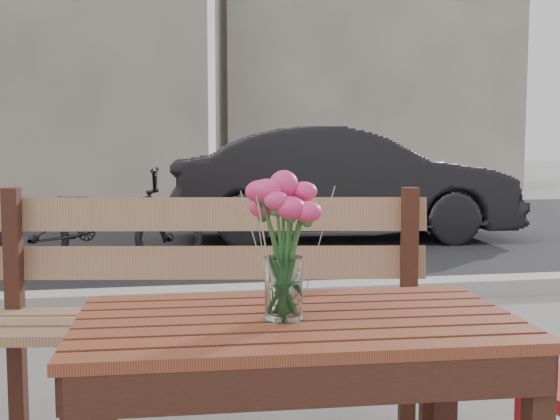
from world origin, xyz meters
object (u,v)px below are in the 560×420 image
object	(u,v)px
main_vase	(284,227)
parked_car	(342,184)
bicycle	(102,220)
main_table	(297,360)

from	to	relation	value
main_vase	parked_car	distance (m)	6.39
main_vase	bicycle	world-z (taller)	main_vase
parked_car	bicycle	xyz separation A→B (m)	(-2.57, -1.64, -0.19)
parked_car	bicycle	world-z (taller)	parked_car
main_vase	parked_car	world-z (taller)	parked_car
main_table	main_vase	xyz separation A→B (m)	(-0.04, -0.02, 0.34)
bicycle	parked_car	bearing A→B (deg)	-53.15
main_table	parked_car	distance (m)	6.36
bicycle	main_vase	bearing A→B (deg)	-166.11
parked_car	bicycle	size ratio (longest dim) A/B	2.28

